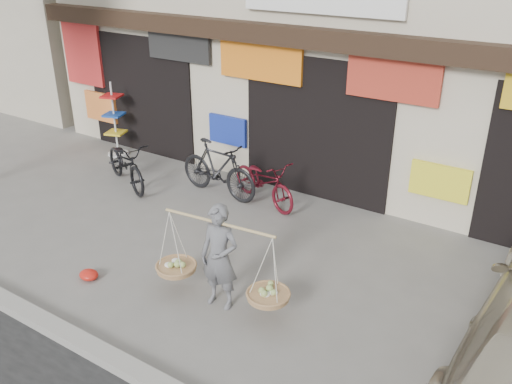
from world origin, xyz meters
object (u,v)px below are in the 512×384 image
Objects in this scene: street_vendor at (220,261)px; display_rack at (115,126)px; bike_1 at (218,169)px; bike_2 at (264,181)px; bike_0 at (126,163)px.

display_rack is at bearing 142.92° from street_vendor.
street_vendor reaches higher than bike_1.
bike_2 is at bearing -73.67° from bike_1.
bike_0 is at bearing 126.65° from bike_2.
bike_2 is 4.27m from display_rack.
bike_1 reaches higher than bike_2.
bike_2 is (0.94, 0.19, -0.10)m from bike_1.
bike_0 is 1.88m from display_rack.
display_rack is (-5.45, 3.32, -0.00)m from street_vendor.
bike_0 is 2.91m from bike_2.
bike_1 is 3.35m from display_rack.
display_rack is (-1.47, 1.15, 0.21)m from bike_0.
bike_2 is (2.78, 0.84, -0.04)m from bike_0.
bike_1 is 1.07× the size of bike_2.
bike_0 is 1.08× the size of display_rack.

